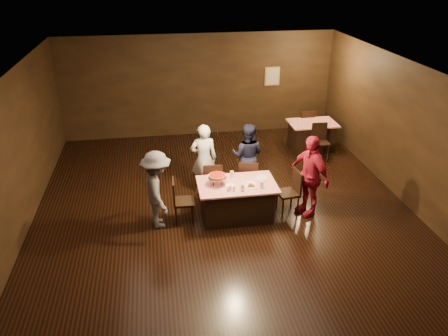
{
  "coord_description": "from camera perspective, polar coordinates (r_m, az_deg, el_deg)",
  "views": [
    {
      "loc": [
        -1.3,
        -7.54,
        4.98
      ],
      "look_at": [
        0.01,
        0.46,
        1.0
      ],
      "focal_mm": 35.0,
      "sensor_mm": 36.0,
      "label": 1
    }
  ],
  "objects": [
    {
      "name": "glass_back",
      "position": [
        9.13,
        1.05,
        -0.83
      ],
      "size": [
        0.08,
        0.08,
        0.14
      ],
      "primitive_type": "cylinder",
      "color": "silver",
      "rests_on": "main_table"
    },
    {
      "name": "chair_end_left",
      "position": [
        8.93,
        -5.29,
        -4.27
      ],
      "size": [
        0.44,
        0.44,
        0.95
      ],
      "primitive_type": "cube",
      "rotation": [
        0.0,
        0.0,
        1.53
      ],
      "color": "black",
      "rests_on": "ground"
    },
    {
      "name": "glass_front_left",
      "position": [
        8.62,
        2.41,
        -2.56
      ],
      "size": [
        0.08,
        0.08,
        0.14
      ],
      "primitive_type": "cylinder",
      "color": "silver",
      "rests_on": "main_table"
    },
    {
      "name": "chair_far_right",
      "position": [
        9.77,
        3.16,
        -1.36
      ],
      "size": [
        0.5,
        0.5,
        0.95
      ],
      "primitive_type": "cube",
      "rotation": [
        0.0,
        0.0,
        2.93
      ],
      "color": "black",
      "rests_on": "ground"
    },
    {
      "name": "back_table",
      "position": [
        12.58,
        11.35,
        4.2
      ],
      "size": [
        1.3,
        0.9,
        0.77
      ],
      "primitive_type": "cube",
      "color": "red",
      "rests_on": "ground"
    },
    {
      "name": "diner_grey_knit",
      "position": [
        8.69,
        -8.72,
        -2.85
      ],
      "size": [
        0.78,
        1.14,
        1.62
      ],
      "primitive_type": "imported",
      "rotation": [
        0.0,
        0.0,
        1.75
      ],
      "color": "#59595E",
      "rests_on": "ground"
    },
    {
      "name": "chair_back_near",
      "position": [
        11.95,
        12.5,
        3.35
      ],
      "size": [
        0.44,
        0.44,
        0.95
      ],
      "primitive_type": "cube",
      "rotation": [
        0.0,
        0.0,
        -0.04
      ],
      "color": "black",
      "rests_on": "ground"
    },
    {
      "name": "chair_end_right",
      "position": [
        9.3,
        8.36,
        -3.13
      ],
      "size": [
        0.47,
        0.47,
        0.95
      ],
      "primitive_type": "cube",
      "rotation": [
        0.0,
        0.0,
        -1.46
      ],
      "color": "black",
      "rests_on": "ground"
    },
    {
      "name": "condiments",
      "position": [
        8.61,
        0.88,
        -2.75
      ],
      "size": [
        0.17,
        0.1,
        0.09
      ],
      "color": "silver",
      "rests_on": "main_table"
    },
    {
      "name": "plate_with_slice",
      "position": [
        8.78,
        3.53,
        -2.35
      ],
      "size": [
        0.25,
        0.25,
        0.06
      ],
      "color": "white",
      "rests_on": "main_table"
    },
    {
      "name": "plate_empty",
      "position": [
        9.14,
        4.91,
        -1.32
      ],
      "size": [
        0.25,
        0.25,
        0.01
      ],
      "primitive_type": "cylinder",
      "color": "white",
      "rests_on": "main_table"
    },
    {
      "name": "room",
      "position": [
        8.17,
        0.49,
        5.79
      ],
      "size": [
        10.0,
        10.04,
        3.02
      ],
      "color": "black",
      "rests_on": "ground"
    },
    {
      "name": "pizza_stand",
      "position": [
        8.8,
        -0.9,
        -1.07
      ],
      "size": [
        0.38,
        0.38,
        0.22
      ],
      "color": "black",
      "rests_on": "main_table"
    },
    {
      "name": "glass_front_right",
      "position": [
        8.75,
        4.91,
        -2.2
      ],
      "size": [
        0.08,
        0.08,
        0.14
      ],
      "primitive_type": "cylinder",
      "color": "silver",
      "rests_on": "main_table"
    },
    {
      "name": "chair_back_far",
      "position": [
        13.07,
        10.51,
        5.55
      ],
      "size": [
        0.44,
        0.44,
        0.95
      ],
      "primitive_type": "cube",
      "rotation": [
        0.0,
        0.0,
        3.18
      ],
      "color": "black",
      "rests_on": "ground"
    },
    {
      "name": "napkin_left",
      "position": [
        8.84,
        0.81,
        -2.28
      ],
      "size": [
        0.21,
        0.21,
        0.01
      ],
      "primitive_type": "cube",
      "rotation": [
        0.0,
        0.0,
        -0.35
      ],
      "color": "white",
      "rests_on": "main_table"
    },
    {
      "name": "diner_red_shirt",
      "position": [
        9.16,
        11.1,
        -0.96
      ],
      "size": [
        0.81,
        1.12,
        1.76
      ],
      "primitive_type": "imported",
      "rotation": [
        0.0,
        0.0,
        -1.15
      ],
      "color": "#AA172F",
      "rests_on": "ground"
    },
    {
      "name": "napkin_center",
      "position": [
        8.96,
        3.59,
        -1.9
      ],
      "size": [
        0.19,
        0.19,
        0.01
      ],
      "primitive_type": "cube",
      "rotation": [
        0.0,
        0.0,
        0.21
      ],
      "color": "white",
      "rests_on": "main_table"
    },
    {
      "name": "chair_far_left",
      "position": [
        9.64,
        -1.49,
        -1.71
      ],
      "size": [
        0.46,
        0.46,
        0.95
      ],
      "primitive_type": "cube",
      "rotation": [
        0.0,
        0.0,
        3.05
      ],
      "color": "black",
      "rests_on": "ground"
    },
    {
      "name": "diner_white_jacket",
      "position": [
        9.86,
        -2.66,
        1.21
      ],
      "size": [
        0.62,
        0.42,
        1.65
      ],
      "primitive_type": "imported",
      "rotation": [
        0.0,
        0.0,
        3.09
      ],
      "color": "silver",
      "rests_on": "ground"
    },
    {
      "name": "main_table",
      "position": [
        9.09,
        1.67,
        -4.21
      ],
      "size": [
        1.6,
        1.0,
        0.77
      ],
      "primitive_type": "cube",
      "color": "red",
      "rests_on": "ground"
    },
    {
      "name": "diner_navy_hoodie",
      "position": [
        10.14,
        3.08,
        1.64
      ],
      "size": [
        0.92,
        0.83,
        1.56
      ],
      "primitive_type": "imported",
      "rotation": [
        0.0,
        0.0,
        2.75
      ],
      "color": "#181A32",
      "rests_on": "ground"
    }
  ]
}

